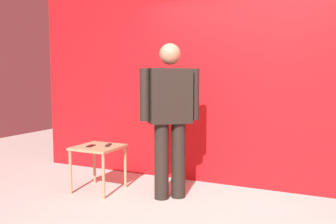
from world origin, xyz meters
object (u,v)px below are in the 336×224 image
Objects in this scene: standing_person at (170,113)px; cell_phone at (91,146)px; tv_remote at (108,145)px; side_table at (98,153)px.

standing_person is 1.12m from cell_phone.
standing_person reaches higher than tv_remote.
standing_person is 0.94m from tv_remote.
standing_person is at bearing 7.68° from side_table.
side_table is (-0.94, -0.13, -0.53)m from standing_person.
standing_person is 1.09m from side_table.
standing_person is at bearing -1.24° from cell_phone.
cell_phone is at bearing -168.69° from tv_remote.
standing_person is at bearing -15.88° from tv_remote.
tv_remote is (0.11, 0.07, 0.09)m from side_table.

